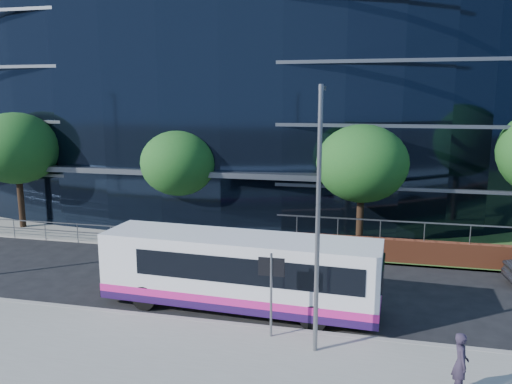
% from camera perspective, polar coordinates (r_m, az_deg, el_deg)
% --- Properties ---
extents(ground, '(200.00, 200.00, 0.00)m').
position_cam_1_polar(ground, '(19.60, -10.66, -12.86)').
color(ground, black).
rests_on(ground, ground).
extents(pavement_near, '(80.00, 8.00, 0.15)m').
position_cam_1_polar(pavement_near, '(15.63, -18.47, -19.39)').
color(pavement_near, gray).
rests_on(pavement_near, ground).
extents(kerb, '(80.00, 0.25, 0.16)m').
position_cam_1_polar(kerb, '(18.74, -11.93, -13.78)').
color(kerb, gray).
rests_on(kerb, ground).
extents(yellow_line_outer, '(80.00, 0.08, 0.01)m').
position_cam_1_polar(yellow_line_outer, '(18.94, -11.65, -13.75)').
color(yellow_line_outer, gold).
rests_on(yellow_line_outer, ground).
extents(yellow_line_inner, '(80.00, 0.08, 0.01)m').
position_cam_1_polar(yellow_line_inner, '(19.06, -11.46, -13.58)').
color(yellow_line_inner, gold).
rests_on(yellow_line_inner, ground).
extents(far_forecourt, '(50.00, 8.00, 0.10)m').
position_cam_1_polar(far_forecourt, '(31.47, -12.66, -3.80)').
color(far_forecourt, gray).
rests_on(far_forecourt, ground).
extents(glass_office, '(44.00, 23.10, 16.00)m').
position_cam_1_polar(glass_office, '(38.96, -4.05, 10.96)').
color(glass_office, black).
rests_on(glass_office, ground).
extents(guard_railings, '(24.00, 0.05, 1.10)m').
position_cam_1_polar(guard_railings, '(28.88, -19.75, -3.90)').
color(guard_railings, slate).
rests_on(guard_railings, ground).
extents(street_sign, '(0.85, 0.09, 2.80)m').
position_cam_1_polar(street_sign, '(16.10, 1.76, -9.74)').
color(street_sign, slate).
rests_on(street_sign, pavement_near).
extents(tree_far_a, '(4.95, 4.95, 6.98)m').
position_cam_1_polar(tree_far_a, '(32.73, -25.71, 4.51)').
color(tree_far_a, black).
rests_on(tree_far_a, ground).
extents(tree_far_b, '(4.29, 4.29, 6.05)m').
position_cam_1_polar(tree_far_b, '(28.14, -8.80, 3.27)').
color(tree_far_b, black).
rests_on(tree_far_b, ground).
extents(tree_far_c, '(4.62, 4.62, 6.51)m').
position_cam_1_polar(tree_far_c, '(25.60, 12.03, 3.17)').
color(tree_far_c, black).
rests_on(tree_far_c, ground).
extents(streetlight_east, '(0.15, 0.77, 8.00)m').
position_cam_1_polar(streetlight_east, '(14.67, 7.12, -2.51)').
color(streetlight_east, slate).
rests_on(streetlight_east, pavement_near).
extents(city_bus, '(10.45, 2.90, 2.80)m').
position_cam_1_polar(city_bus, '(18.64, -1.71, -9.03)').
color(city_bus, silver).
rests_on(city_bus, ground).
extents(pedestrian, '(0.44, 0.63, 1.68)m').
position_cam_1_polar(pedestrian, '(14.68, 22.34, -17.66)').
color(pedestrian, '#292132').
rests_on(pedestrian, pavement_near).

